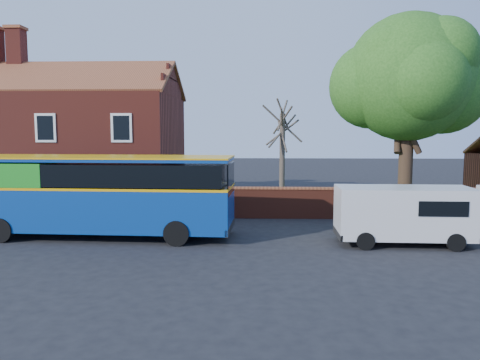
{
  "coord_description": "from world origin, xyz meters",
  "views": [
    {
      "loc": [
        4.07,
        -16.6,
        4.44
      ],
      "look_at": [
        3.24,
        5.0,
        2.17
      ],
      "focal_mm": 35.0,
      "sensor_mm": 36.0,
      "label": 1
    }
  ],
  "objects": [
    {
      "name": "ground",
      "position": [
        0.0,
        0.0,
        0.0
      ],
      "size": [
        120.0,
        120.0,
        0.0
      ],
      "primitive_type": "plane",
      "color": "black",
      "rests_on": "ground"
    },
    {
      "name": "pavement",
      "position": [
        -7.0,
        5.75,
        0.06
      ],
      "size": [
        18.0,
        3.5,
        0.12
      ],
      "primitive_type": "cube",
      "color": "gray",
      "rests_on": "ground"
    },
    {
      "name": "kerb",
      "position": [
        -7.0,
        4.0,
        0.07
      ],
      "size": [
        18.0,
        0.15,
        0.14
      ],
      "primitive_type": "cube",
      "color": "slate",
      "rests_on": "ground"
    },
    {
      "name": "grass_strip",
      "position": [
        13.0,
        13.0,
        0.02
      ],
      "size": [
        26.0,
        12.0,
        0.04
      ],
      "primitive_type": "cube",
      "color": "#426B28",
      "rests_on": "ground"
    },
    {
      "name": "shop_building",
      "position": [
        -7.02,
        11.5,
        3.41
      ],
      "size": [
        12.3,
        8.13,
        10.5
      ],
      "color": "maroon",
      "rests_on": "ground"
    },
    {
      "name": "boundary_wall",
      "position": [
        13.0,
        7.0,
        0.81
      ],
      "size": [
        22.0,
        0.38,
        1.6
      ],
      "color": "maroon",
      "rests_on": "ground"
    },
    {
      "name": "bus",
      "position": [
        -2.94,
        2.52,
        1.93
      ],
      "size": [
        11.28,
        3.28,
        3.4
      ],
      "rotation": [
        0.0,
        0.0,
        -0.04
      ],
      "color": "navy",
      "rests_on": "ground"
    },
    {
      "name": "van_near",
      "position": [
        9.79,
        1.64,
        1.27
      ],
      "size": [
        5.2,
        2.25,
        2.26
      ],
      "rotation": [
        0.0,
        0.0,
        -0.02
      ],
      "color": "silver",
      "rests_on": "ground"
    },
    {
      "name": "large_tree",
      "position": [
        12.64,
        10.7,
        7.2
      ],
      "size": [
        9.02,
        7.13,
        11.0
      ],
      "color": "black",
      "rests_on": "ground"
    },
    {
      "name": "bare_tree",
      "position": [
        5.46,
        10.14,
        3.04
      ],
      "size": [
        2.22,
        2.64,
        5.92
      ],
      "color": "#4C4238",
      "rests_on": "ground"
    }
  ]
}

